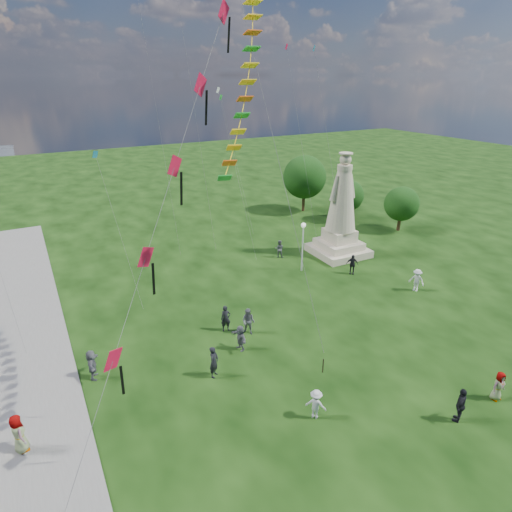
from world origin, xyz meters
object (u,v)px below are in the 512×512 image
statue (341,218)px  person_9 (352,264)px  person_2 (316,404)px  person_6 (226,319)px  person_11 (240,338)px  person_8 (417,280)px  person_5 (92,365)px  person_0 (214,362)px  person_1 (248,322)px  person_3 (461,405)px  person_10 (19,435)px  lamppost (303,237)px  person_7 (279,249)px  person_4 (498,386)px

statue → person_9: bearing=-112.3°
statue → person_2: size_ratio=5.88×
person_6 → person_9: size_ratio=1.03×
person_11 → person_8: bearing=86.8°
person_5 → person_11: 8.35m
statue → person_0: statue is taller
statue → person_1: statue is taller
statue → person_6: (-14.59, -6.76, -2.61)m
person_2 → person_9: 17.03m
person_3 → person_10: 20.01m
lamppost → person_9: lamppost is taller
person_5 → person_11: bearing=-86.3°
person_9 → person_11: bearing=-118.1°
person_3 → person_6: (-6.43, 12.46, -0.04)m
person_6 → person_11: person_6 is taller
person_5 → person_7: size_ratio=1.07×
person_2 → person_3: (5.88, -3.45, 0.13)m
statue → person_2: 21.29m
lamppost → person_9: size_ratio=2.49×
person_3 → person_6: person_3 is taller
person_0 → person_10: (-9.45, -0.70, 0.01)m
person_6 → person_8: size_ratio=0.99×
person_4 → person_7: bearing=91.9°
person_6 → person_8: (15.13, -1.93, 0.01)m
person_5 → person_6: person_6 is taller
person_1 → person_6: bearing=-173.0°
statue → person_9: (-1.76, -3.97, -2.64)m
person_0 → person_3: size_ratio=1.01×
person_5 → person_9: 21.47m
person_1 → person_5: bearing=-131.2°
person_11 → statue: bearing=117.0°
person_4 → person_10: bearing=161.6°
person_0 → person_6: size_ratio=1.05×
person_8 → person_10: 27.20m
lamppost → person_4: lamppost is taller
person_4 → person_6: size_ratio=0.92×
statue → person_7: 6.17m
person_3 → person_7: (2.95, 21.17, -0.11)m
person_2 → person_11: (-0.66, 6.72, 0.02)m
person_0 → person_5: person_0 is taller
person_0 → person_11: 2.84m
statue → person_9: statue is taller
person_1 → person_8: person_8 is taller
lamppost → person_8: lamppost is taller
person_5 → person_9: person_5 is taller
person_0 → person_4: 14.65m
person_0 → person_8: person_0 is taller
lamppost → person_5: 19.01m
person_6 → person_4: bearing=-39.8°
person_5 → person_11: (8.22, -1.47, -0.06)m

